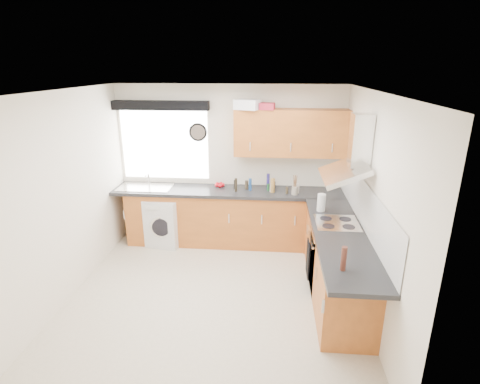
# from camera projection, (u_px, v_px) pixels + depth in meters

# --- Properties ---
(ground_plane) EXTENTS (3.60, 3.60, 0.00)m
(ground_plane) POSITION_uv_depth(u_px,v_px,m) (215.00, 295.00, 4.74)
(ground_plane) COLOR beige
(ceiling) EXTENTS (3.60, 3.60, 0.02)m
(ceiling) POSITION_uv_depth(u_px,v_px,m) (209.00, 91.00, 3.94)
(ceiling) COLOR white
(ceiling) RESTS_ON wall_back
(wall_back) EXTENTS (3.60, 0.02, 2.50)m
(wall_back) POSITION_uv_depth(u_px,v_px,m) (230.00, 164.00, 6.04)
(wall_back) COLOR silver
(wall_back) RESTS_ON ground_plane
(wall_front) EXTENTS (3.60, 0.02, 2.50)m
(wall_front) POSITION_uv_depth(u_px,v_px,m) (172.00, 291.00, 2.64)
(wall_front) COLOR silver
(wall_front) RESTS_ON ground_plane
(wall_left) EXTENTS (0.02, 3.60, 2.50)m
(wall_left) POSITION_uv_depth(u_px,v_px,m) (64.00, 198.00, 4.49)
(wall_left) COLOR silver
(wall_left) RESTS_ON ground_plane
(wall_right) EXTENTS (0.02, 3.60, 2.50)m
(wall_right) POSITION_uv_depth(u_px,v_px,m) (371.00, 207.00, 4.20)
(wall_right) COLOR silver
(wall_right) RESTS_ON ground_plane
(window) EXTENTS (1.40, 0.02, 1.10)m
(window) POSITION_uv_depth(u_px,v_px,m) (165.00, 145.00, 6.02)
(window) COLOR silver
(window) RESTS_ON wall_back
(window_blind) EXTENTS (1.50, 0.18, 0.14)m
(window_blind) POSITION_uv_depth(u_px,v_px,m) (160.00, 105.00, 5.73)
(window_blind) COLOR black
(window_blind) RESTS_ON wall_back
(splashback) EXTENTS (0.01, 3.00, 0.54)m
(splashback) POSITION_uv_depth(u_px,v_px,m) (363.00, 204.00, 4.50)
(splashback) COLOR white
(splashback) RESTS_ON wall_right
(base_cab_back) EXTENTS (3.00, 0.58, 0.86)m
(base_cab_back) POSITION_uv_depth(u_px,v_px,m) (222.00, 218.00, 6.04)
(base_cab_back) COLOR #984F1E
(base_cab_back) RESTS_ON ground_plane
(base_cab_corner) EXTENTS (0.60, 0.60, 0.86)m
(base_cab_corner) POSITION_uv_depth(u_px,v_px,m) (322.00, 221.00, 5.90)
(base_cab_corner) COLOR #984F1E
(base_cab_corner) RESTS_ON ground_plane
(base_cab_right) EXTENTS (0.58, 2.10, 0.86)m
(base_cab_right) POSITION_uv_depth(u_px,v_px,m) (336.00, 264.00, 4.62)
(base_cab_right) COLOR #984F1E
(base_cab_right) RESTS_ON ground_plane
(worktop_back) EXTENTS (3.60, 0.62, 0.05)m
(worktop_back) POSITION_uv_depth(u_px,v_px,m) (228.00, 191.00, 5.88)
(worktop_back) COLOR black
(worktop_back) RESTS_ON base_cab_back
(worktop_right) EXTENTS (0.62, 2.42, 0.05)m
(worktop_right) POSITION_uv_depth(u_px,v_px,m) (341.00, 236.00, 4.34)
(worktop_right) COLOR black
(worktop_right) RESTS_ON base_cab_right
(sink) EXTENTS (0.84, 0.46, 0.10)m
(sink) POSITION_uv_depth(u_px,v_px,m) (145.00, 185.00, 5.96)
(sink) COLOR silver
(sink) RESTS_ON worktop_back
(oven) EXTENTS (0.56, 0.58, 0.85)m
(oven) POSITION_uv_depth(u_px,v_px,m) (334.00, 259.00, 4.77)
(oven) COLOR black
(oven) RESTS_ON ground_plane
(hob_plate) EXTENTS (0.52, 0.52, 0.01)m
(hob_plate) POSITION_uv_depth(u_px,v_px,m) (337.00, 223.00, 4.61)
(hob_plate) COLOR silver
(hob_plate) RESTS_ON worktop_right
(extractor_hood) EXTENTS (0.52, 0.78, 0.66)m
(extractor_hood) POSITION_uv_depth(u_px,v_px,m) (352.00, 156.00, 4.33)
(extractor_hood) COLOR silver
(extractor_hood) RESTS_ON wall_right
(upper_cabinets) EXTENTS (1.70, 0.35, 0.70)m
(upper_cabinets) POSITION_uv_depth(u_px,v_px,m) (291.00, 133.00, 5.62)
(upper_cabinets) COLOR #984F1E
(upper_cabinets) RESTS_ON wall_back
(washing_machine) EXTENTS (0.61, 0.60, 0.78)m
(washing_machine) POSITION_uv_depth(u_px,v_px,m) (166.00, 221.00, 6.02)
(washing_machine) COLOR silver
(washing_machine) RESTS_ON ground_plane
(wall_clock) EXTENTS (0.29, 0.04, 0.29)m
(wall_clock) POSITION_uv_depth(u_px,v_px,m) (198.00, 132.00, 5.90)
(wall_clock) COLOR black
(wall_clock) RESTS_ON wall_back
(casserole) EXTENTS (0.41, 0.35, 0.14)m
(casserole) POSITION_uv_depth(u_px,v_px,m) (247.00, 104.00, 5.44)
(casserole) COLOR silver
(casserole) RESTS_ON upper_cabinets
(storage_box) EXTENTS (0.24, 0.21, 0.10)m
(storage_box) POSITION_uv_depth(u_px,v_px,m) (267.00, 106.00, 5.42)
(storage_box) COLOR maroon
(storage_box) RESTS_ON upper_cabinets
(utensil_pot) EXTENTS (0.10, 0.10, 0.13)m
(utensil_pot) POSITION_uv_depth(u_px,v_px,m) (295.00, 191.00, 5.63)
(utensil_pot) COLOR gray
(utensil_pot) RESTS_ON worktop_back
(kitchen_roll) EXTENTS (0.11, 0.11, 0.24)m
(kitchen_roll) POSITION_uv_depth(u_px,v_px,m) (321.00, 203.00, 4.98)
(kitchen_roll) COLOR silver
(kitchen_roll) RESTS_ON worktop_right
(tomato_cluster) EXTENTS (0.16, 0.16, 0.06)m
(tomato_cluster) POSITION_uv_depth(u_px,v_px,m) (220.00, 185.00, 6.01)
(tomato_cluster) COLOR red
(tomato_cluster) RESTS_ON worktop_back
(jar_0) EXTENTS (0.05, 0.05, 0.14)m
(jar_0) POSITION_uv_depth(u_px,v_px,m) (247.00, 185.00, 5.88)
(jar_0) COLOR #382D1F
(jar_0) RESTS_ON worktop_back
(jar_1) EXTENTS (0.04, 0.04, 0.21)m
(jar_1) POSITION_uv_depth(u_px,v_px,m) (236.00, 185.00, 5.75)
(jar_1) COLOR black
(jar_1) RESTS_ON worktop_back
(jar_2) EXTENTS (0.04, 0.04, 0.15)m
(jar_2) POSITION_uv_depth(u_px,v_px,m) (235.00, 185.00, 5.88)
(jar_2) COLOR black
(jar_2) RESTS_ON worktop_back
(jar_3) EXTENTS (0.04, 0.04, 0.13)m
(jar_3) POSITION_uv_depth(u_px,v_px,m) (271.00, 188.00, 5.75)
(jar_3) COLOR #BBB49F
(jar_3) RESTS_ON worktop_back
(jar_4) EXTENTS (0.05, 0.05, 0.14)m
(jar_4) POSITION_uv_depth(u_px,v_px,m) (298.00, 189.00, 5.69)
(jar_4) COLOR #B2A698
(jar_4) RESTS_ON worktop_back
(jar_5) EXTENTS (0.05, 0.05, 0.25)m
(jar_5) POSITION_uv_depth(u_px,v_px,m) (268.00, 181.00, 5.86)
(jar_5) COLOR navy
(jar_5) RESTS_ON worktop_back
(jar_6) EXTENTS (0.05, 0.05, 0.19)m
(jar_6) POSITION_uv_depth(u_px,v_px,m) (250.00, 184.00, 5.82)
(jar_6) COLOR navy
(jar_6) RESTS_ON worktop_back
(jar_7) EXTENTS (0.07, 0.07, 0.22)m
(jar_7) POSITION_uv_depth(u_px,v_px,m) (273.00, 186.00, 5.72)
(jar_7) COLOR olive
(jar_7) RESTS_ON worktop_back
(jar_8) EXTENTS (0.05, 0.05, 0.10)m
(jar_8) POSITION_uv_depth(u_px,v_px,m) (274.00, 185.00, 5.95)
(jar_8) COLOR black
(jar_8) RESTS_ON worktop_back
(jar_9) EXTENTS (0.04, 0.04, 0.11)m
(jar_9) POSITION_uv_depth(u_px,v_px,m) (287.00, 190.00, 5.67)
(jar_9) COLOR #3D3221
(jar_9) RESTS_ON worktop_back
(jar_10) EXTENTS (0.04, 0.04, 0.10)m
(jar_10) POSITION_uv_depth(u_px,v_px,m) (268.00, 187.00, 5.82)
(jar_10) COLOR #1A4A22
(jar_10) RESTS_ON worktop_back
(bottle_0) EXTENTS (0.05, 0.05, 0.24)m
(bottle_0) POSITION_uv_depth(u_px,v_px,m) (344.00, 259.00, 3.53)
(bottle_0) COLOR #4A231A
(bottle_0) RESTS_ON worktop_right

